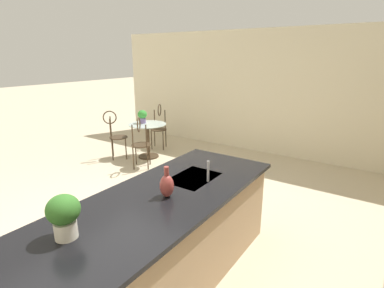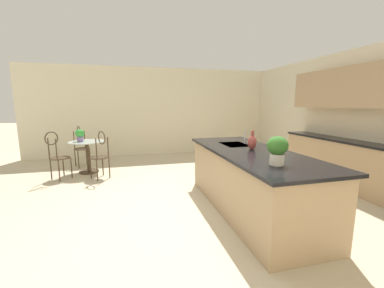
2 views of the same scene
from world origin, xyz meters
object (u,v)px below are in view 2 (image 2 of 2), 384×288
Objects in this scene: potted_plant_on_table at (80,135)px; vase_on_counter at (252,142)px; bistro_table at (88,154)px; chair_toward_desk at (81,144)px; chair_near_window at (57,153)px; potted_plant_counter_far at (277,149)px; chair_by_island at (100,153)px.

vase_on_counter reaches higher than potted_plant_on_table.
chair_toward_desk reaches higher than bistro_table.
potted_plant_on_table is at bearing 10.28° from chair_toward_desk.
chair_near_window is at bearing -49.92° from bistro_table.
potted_plant_on_table is at bearing 139.53° from chair_near_window.
chair_near_window is (0.44, -0.52, 0.13)m from bistro_table.
bistro_table is 3.91m from vase_on_counter.
bistro_table is 4.48m from potted_plant_counter_far.
chair_toward_desk is (-1.12, 0.26, 0.00)m from chair_near_window.
chair_near_window is 4.01m from vase_on_counter.
vase_on_counter is (2.29, 3.26, 0.46)m from chair_near_window.
potted_plant_on_table is at bearing -133.52° from vase_on_counter.
bistro_table is 0.77× the size of chair_toward_desk.
chair_toward_desk reaches higher than potted_plant_on_table.
chair_near_window reaches higher than potted_plant_on_table.
potted_plant_counter_far is 0.92m from vase_on_counter.
vase_on_counter is (2.14, 2.39, 0.46)m from chair_by_island.
chair_toward_desk is (-0.68, -0.26, 0.13)m from bistro_table.
bistro_table is at bearing 86.51° from potted_plant_on_table.
chair_toward_desk is at bearing -169.72° from potted_plant_on_table.
chair_near_window and chair_by_island have the same top height.
chair_toward_desk is at bearing -159.02° from bistro_table.
potted_plant_counter_far is (4.31, 2.82, 0.53)m from chair_toward_desk.
chair_near_window is 1.15m from chair_toward_desk.
chair_by_island is at bearing -131.80° from vase_on_counter.
potted_plant_on_table is (-0.01, -0.14, 0.45)m from bistro_table.
potted_plant_counter_far is at bearing 35.21° from bistro_table.
chair_near_window is at bearing -40.47° from potted_plant_on_table.
bistro_table is at bearing -144.79° from potted_plant_counter_far.
vase_on_counter is (2.72, 2.74, 0.58)m from bistro_table.
chair_toward_desk is 0.76m from potted_plant_on_table.
potted_plant_counter_far is at bearing 36.59° from potted_plant_on_table.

